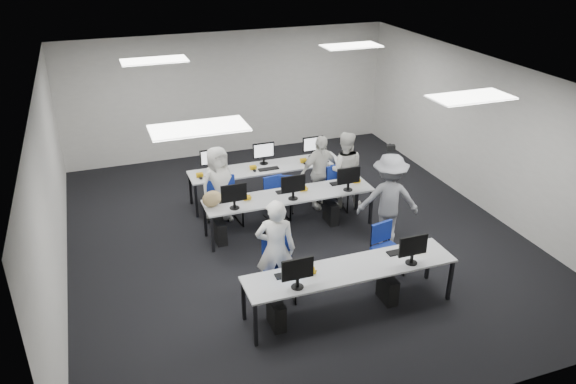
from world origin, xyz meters
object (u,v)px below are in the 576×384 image
object	(u,v)px
student_2	(218,185)
chair_3	(277,206)
desk_front	(351,271)
photographer	(389,199)
chair_7	(330,190)
student_0	(276,250)
desk_mid	(290,197)
chair_4	(335,196)
student_1	(344,170)
student_3	(320,172)
chair_5	(217,205)
chair_1	(387,259)
chair_6	(284,198)
chair_2	(228,210)
chair_0	(279,279)

from	to	relation	value
student_2	chair_3	bearing A→B (deg)	-34.72
desk_front	photographer	size ratio (longest dim) A/B	1.89
chair_7	student_0	bearing A→B (deg)	-136.38
desk_mid	chair_4	world-z (taller)	chair_4
desk_front	student_1	bearing A→B (deg)	66.56
student_2	student_1	bearing A→B (deg)	-23.07
student_1	student_3	bearing A→B (deg)	10.73
desk_front	desk_mid	distance (m)	2.60
chair_5	student_0	distance (m)	2.90
student_1	student_2	size ratio (longest dim) A/B	1.05
chair_1	chair_6	world-z (taller)	chair_1
chair_5	chair_1	bearing A→B (deg)	-43.43
chair_2	chair_3	distance (m)	0.96
chair_1	chair_5	world-z (taller)	chair_5
chair_0	chair_4	xyz separation A→B (m)	(2.04, 2.42, -0.03)
chair_3	chair_7	distance (m)	1.28
chair_1	chair_6	size ratio (longest dim) A/B	1.05
chair_0	student_3	distance (m)	3.22
chair_5	desk_mid	bearing A→B (deg)	-28.99
chair_0	chair_5	distance (m)	2.89
desk_mid	chair_1	world-z (taller)	chair_1
chair_1	chair_3	bearing A→B (deg)	102.06
chair_2	student_0	distance (m)	2.58
chair_1	chair_7	world-z (taller)	chair_7
chair_6	student_1	size ratio (longest dim) A/B	0.53
chair_5	student_3	size ratio (longest dim) A/B	0.58
chair_0	student_2	xyz separation A→B (m)	(-0.26, 2.77, 0.45)
chair_2	chair_5	xyz separation A→B (m)	(-0.15, 0.32, -0.01)
desk_mid	chair_4	size ratio (longest dim) A/B	3.61
desk_front	student_1	size ratio (longest dim) A/B	2.02
chair_6	photographer	world-z (taller)	photographer
desk_mid	student_1	bearing A→B (deg)	23.23
photographer	student_2	bearing A→B (deg)	-14.76
chair_0	chair_1	bearing A→B (deg)	9.85
chair_0	student_2	distance (m)	2.82
chair_5	student_1	bearing A→B (deg)	1.86
chair_1	chair_4	xyz separation A→B (m)	(0.16, 2.42, 0.00)
chair_2	student_0	world-z (taller)	student_0
chair_1	chair_5	xyz separation A→B (m)	(-2.18, 2.87, 0.00)
chair_4	student_2	distance (m)	2.38
chair_6	chair_7	bearing A→B (deg)	20.44
chair_7	student_1	bearing A→B (deg)	-49.58
chair_3	chair_7	world-z (taller)	chair_7
chair_4	chair_7	xyz separation A→B (m)	(0.01, 0.30, 0.01)
chair_2	student_2	distance (m)	0.53
photographer	student_1	bearing A→B (deg)	-65.98
chair_6	student_0	size ratio (longest dim) A/B	0.50
chair_2	student_0	bearing A→B (deg)	-92.88
desk_front	desk_mid	world-z (taller)	same
desk_front	chair_3	xyz separation A→B (m)	(-0.08, 3.10, -0.42)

